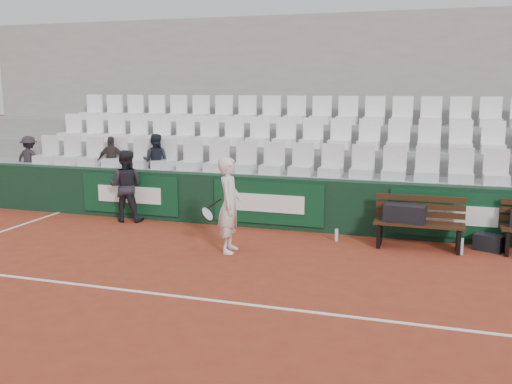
# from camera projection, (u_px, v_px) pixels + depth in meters

# --- Properties ---
(ground) EXTENTS (80.00, 80.00, 0.00)m
(ground) POSITION_uv_depth(u_px,v_px,m) (200.00, 299.00, 7.43)
(ground) COLOR maroon
(ground) RESTS_ON ground
(court_baseline) EXTENTS (18.00, 0.06, 0.01)m
(court_baseline) POSITION_uv_depth(u_px,v_px,m) (200.00, 299.00, 7.43)
(court_baseline) COLOR white
(court_baseline) RESTS_ON ground
(back_barrier) EXTENTS (18.00, 0.34, 1.00)m
(back_barrier) POSITION_uv_depth(u_px,v_px,m) (283.00, 203.00, 11.06)
(back_barrier) COLOR #10311E
(back_barrier) RESTS_ON ground
(grandstand_tier_front) EXTENTS (18.00, 0.95, 1.00)m
(grandstand_tier_front) POSITION_uv_depth(u_px,v_px,m) (288.00, 197.00, 11.68)
(grandstand_tier_front) COLOR gray
(grandstand_tier_front) RESTS_ON ground
(grandstand_tier_mid) EXTENTS (18.00, 0.95, 1.45)m
(grandstand_tier_mid) POSITION_uv_depth(u_px,v_px,m) (299.00, 179.00, 12.53)
(grandstand_tier_mid) COLOR gray
(grandstand_tier_mid) RESTS_ON ground
(grandstand_tier_back) EXTENTS (18.00, 0.95, 1.90)m
(grandstand_tier_back) POSITION_uv_depth(u_px,v_px,m) (308.00, 164.00, 13.38)
(grandstand_tier_back) COLOR gray
(grandstand_tier_back) RESTS_ON ground
(grandstand_rear_wall) EXTENTS (18.00, 0.30, 4.40)m
(grandstand_rear_wall) POSITION_uv_depth(u_px,v_px,m) (315.00, 109.00, 13.74)
(grandstand_rear_wall) COLOR #959592
(grandstand_rear_wall) RESTS_ON ground
(seat_row_front) EXTENTS (11.90, 0.44, 0.63)m
(seat_row_front) POSITION_uv_depth(u_px,v_px,m) (286.00, 159.00, 11.37)
(seat_row_front) COLOR silver
(seat_row_front) RESTS_ON grandstand_tier_front
(seat_row_mid) EXTENTS (11.90, 0.44, 0.63)m
(seat_row_mid) POSITION_uv_depth(u_px,v_px,m) (298.00, 132.00, 12.17)
(seat_row_mid) COLOR white
(seat_row_mid) RESTS_ON grandstand_tier_mid
(seat_row_back) EXTENTS (11.90, 0.44, 0.63)m
(seat_row_back) POSITION_uv_depth(u_px,v_px,m) (307.00, 110.00, 12.98)
(seat_row_back) COLOR white
(seat_row_back) RESTS_ON grandstand_tier_back
(bench_left) EXTENTS (1.50, 0.56, 0.45)m
(bench_left) POSITION_uv_depth(u_px,v_px,m) (418.00, 236.00, 9.73)
(bench_left) COLOR #371E10
(bench_left) RESTS_ON ground
(sports_bag_left) EXTENTS (0.72, 0.38, 0.29)m
(sports_bag_left) POSITION_uv_depth(u_px,v_px,m) (404.00, 213.00, 9.74)
(sports_bag_left) COLOR black
(sports_bag_left) RESTS_ON bench_left
(sports_bag_ground) EXTENTS (0.52, 0.43, 0.28)m
(sports_bag_ground) POSITION_uv_depth(u_px,v_px,m) (489.00, 242.00, 9.62)
(sports_bag_ground) COLOR black
(sports_bag_ground) RESTS_ON ground
(water_bottle_near) EXTENTS (0.06, 0.06, 0.22)m
(water_bottle_near) POSITION_uv_depth(u_px,v_px,m) (336.00, 235.00, 10.21)
(water_bottle_near) COLOR silver
(water_bottle_near) RESTS_ON ground
(water_bottle_far) EXTENTS (0.08, 0.08, 0.28)m
(water_bottle_far) POSITION_uv_depth(u_px,v_px,m) (461.00, 246.00, 9.39)
(water_bottle_far) COLOR silver
(water_bottle_far) RESTS_ON ground
(tennis_player) EXTENTS (0.73, 0.63, 1.60)m
(tennis_player) POSITION_uv_depth(u_px,v_px,m) (229.00, 205.00, 9.44)
(tennis_player) COLOR silver
(tennis_player) RESTS_ON ground
(ball_kid) EXTENTS (0.80, 0.68, 1.47)m
(ball_kid) POSITION_uv_depth(u_px,v_px,m) (126.00, 186.00, 11.62)
(ball_kid) COLOR black
(ball_kid) RESTS_ON ground
(spectator_a) EXTENTS (0.68, 0.39, 1.05)m
(spectator_a) POSITION_uv_depth(u_px,v_px,m) (28.00, 139.00, 13.20)
(spectator_a) COLOR black
(spectator_a) RESTS_ON grandstand_tier_front
(spectator_b) EXTENTS (0.70, 0.48, 1.10)m
(spectator_b) POSITION_uv_depth(u_px,v_px,m) (111.00, 141.00, 12.55)
(spectator_b) COLOR #312C27
(spectator_b) RESTS_ON grandstand_tier_front
(spectator_c) EXTENTS (0.64, 0.54, 1.19)m
(spectator_c) POSITION_uv_depth(u_px,v_px,m) (155.00, 140.00, 12.23)
(spectator_c) COLOR black
(spectator_c) RESTS_ON grandstand_tier_front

